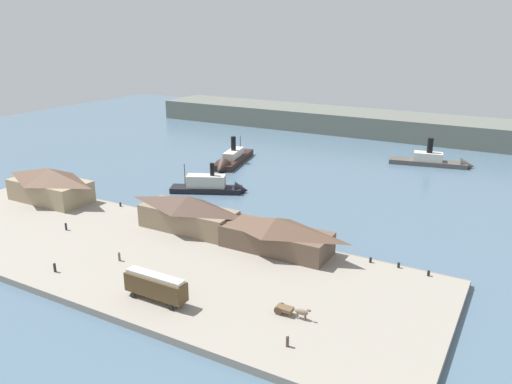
% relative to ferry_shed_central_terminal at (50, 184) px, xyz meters
% --- Properties ---
extents(ground_plane, '(320.00, 320.00, 0.00)m').
position_rel_ferry_shed_central_terminal_xyz_m(ground_plane, '(36.84, 9.85, -5.20)').
color(ground_plane, slate).
extents(quay_promenade, '(110.00, 36.00, 1.20)m').
position_rel_ferry_shed_central_terminal_xyz_m(quay_promenade, '(36.84, -12.15, -4.60)').
color(quay_promenade, gray).
rests_on(quay_promenade, ground).
extents(seawall_edge, '(110.00, 0.80, 1.00)m').
position_rel_ferry_shed_central_terminal_xyz_m(seawall_edge, '(36.84, 6.25, -4.70)').
color(seawall_edge, slate).
rests_on(seawall_edge, ground).
extents(ferry_shed_central_terminal, '(19.67, 9.84, 7.88)m').
position_rel_ferry_shed_central_terminal_xyz_m(ferry_shed_central_terminal, '(0.00, 0.00, 0.00)').
color(ferry_shed_central_terminal, '#998466').
rests_on(ferry_shed_central_terminal, quay_promenade).
extents(ferry_shed_west_terminal, '(20.46, 7.76, 7.10)m').
position_rel_ferry_shed_central_terminal_xyz_m(ferry_shed_west_terminal, '(38.98, 1.36, -0.40)').
color(ferry_shed_west_terminal, '#847056').
rests_on(ferry_shed_west_terminal, quay_promenade).
extents(ferry_shed_customs_shed, '(20.60, 8.18, 6.24)m').
position_rel_ferry_shed_central_terminal_xyz_m(ferry_shed_customs_shed, '(58.85, 1.29, -0.83)').
color(ferry_shed_customs_shed, brown).
rests_on(ferry_shed_customs_shed, quay_promenade).
extents(street_tram, '(10.29, 2.57, 4.31)m').
position_rel_ferry_shed_central_terminal_xyz_m(street_tram, '(51.61, -23.66, -1.49)').
color(street_tram, '#4C381E').
rests_on(street_tram, quay_promenade).
extents(horse_cart, '(5.40, 1.56, 1.87)m').
position_rel_ferry_shed_central_terminal_xyz_m(horse_cart, '(71.04, -17.59, -3.07)').
color(horse_cart, brown).
rests_on(horse_cart, quay_promenade).
extents(pedestrian_standing_center, '(0.44, 0.44, 1.77)m').
position_rel_ferry_shed_central_terminal_xyz_m(pedestrian_standing_center, '(30.75, -24.76, -3.20)').
color(pedestrian_standing_center, '#232328').
rests_on(pedestrian_standing_center, quay_promenade).
extents(pedestrian_near_west_shed, '(0.43, 0.43, 1.72)m').
position_rel_ferry_shed_central_terminal_xyz_m(pedestrian_near_west_shed, '(37.09, -16.29, -3.22)').
color(pedestrian_near_west_shed, '#6B5B4C').
rests_on(pedestrian_near_west_shed, quay_promenade).
extents(pedestrian_walking_west, '(0.41, 0.41, 1.67)m').
position_rel_ferry_shed_central_terminal_xyz_m(pedestrian_walking_west, '(73.74, -24.35, -3.24)').
color(pedestrian_walking_west, '#4C3D33').
rests_on(pedestrian_walking_west, quay_promenade).
extents(pedestrian_near_cart, '(0.42, 0.42, 1.72)m').
position_rel_ferry_shed_central_terminal_xyz_m(pedestrian_near_cart, '(17.69, -11.11, -3.22)').
color(pedestrian_near_cart, '#232328').
rests_on(pedestrian_near_cart, quay_promenade).
extents(mooring_post_east, '(0.44, 0.44, 0.90)m').
position_rel_ferry_shed_central_terminal_xyz_m(mooring_post_east, '(80.40, 5.03, -3.55)').
color(mooring_post_east, black).
rests_on(mooring_post_east, quay_promenade).
extents(mooring_post_center_east, '(0.44, 0.44, 0.90)m').
position_rel_ferry_shed_central_terminal_xyz_m(mooring_post_center_east, '(85.45, 4.47, -3.55)').
color(mooring_post_center_east, black).
rests_on(mooring_post_center_east, quay_promenade).
extents(mooring_post_center_west, '(0.44, 0.44, 0.90)m').
position_rel_ferry_shed_central_terminal_xyz_m(mooring_post_center_west, '(75.62, 4.66, -3.55)').
color(mooring_post_center_west, black).
rests_on(mooring_post_center_west, quay_promenade).
extents(mooring_post_west, '(0.44, 0.44, 0.90)m').
position_rel_ferry_shed_central_terminal_xyz_m(mooring_post_west, '(17.09, 4.83, -3.55)').
color(mooring_post_west, black).
rests_on(mooring_post_west, quay_promenade).
extents(ferry_mid_harbor, '(19.77, 12.46, 9.10)m').
position_rel_ferry_shed_central_terminal_xyz_m(ferry_mid_harbor, '(27.67, 27.10, -3.63)').
color(ferry_mid_harbor, black).
rests_on(ferry_mid_harbor, ground).
extents(ferry_approaching_east, '(11.40, 25.80, 10.00)m').
position_rel_ferry_shed_central_terminal_xyz_m(ferry_approaching_east, '(17.15, 51.81, -3.87)').
color(ferry_approaching_east, black).
rests_on(ferry_approaching_east, ground).
extents(ferry_approaching_west, '(25.10, 9.42, 9.99)m').
position_rel_ferry_shed_central_terminal_xyz_m(ferry_approaching_west, '(72.44, 81.91, -3.84)').
color(ferry_approaching_west, '#514C47').
rests_on(ferry_approaching_west, ground).
extents(far_headland, '(180.00, 24.00, 8.00)m').
position_rel_ferry_shed_central_terminal_xyz_m(far_headland, '(36.84, 119.85, -1.20)').
color(far_headland, '#60665B').
rests_on(far_headland, ground).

